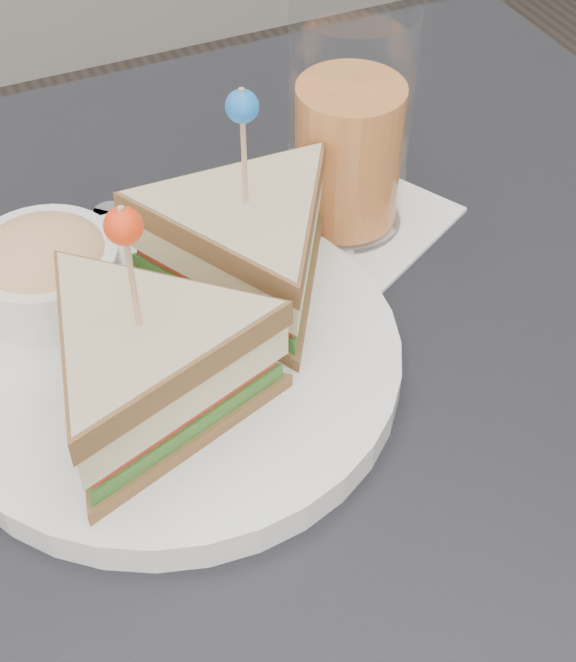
{
  "coord_description": "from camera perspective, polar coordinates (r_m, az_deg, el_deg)",
  "views": [
    {
      "loc": [
        -0.13,
        -0.31,
        1.16
      ],
      "look_at": [
        0.01,
        0.01,
        0.8
      ],
      "focal_mm": 50.0,
      "sensor_mm": 36.0,
      "label": 1
    }
  ],
  "objects": [
    {
      "name": "table",
      "position": [
        0.59,
        -0.49,
        -9.52
      ],
      "size": [
        0.8,
        0.8,
        0.75
      ],
      "color": "black",
      "rests_on": "ground"
    },
    {
      "name": "plate_meal",
      "position": [
        0.52,
        -6.85,
        1.16
      ],
      "size": [
        0.33,
        0.32,
        0.16
      ],
      "rotation": [
        0.0,
        0.0,
        -0.2
      ],
      "color": "white",
      "rests_on": "table"
    },
    {
      "name": "cutlery_knife",
      "position": [
        0.59,
        -16.21,
        0.21
      ],
      "size": [
        0.18,
        0.19,
        0.01
      ],
      "rotation": [
        0.0,
        0.0,
        -0.77
      ],
      "color": "silver",
      "rests_on": "table"
    },
    {
      "name": "drink_set",
      "position": [
        0.61,
        3.8,
        11.98
      ],
      "size": [
        0.17,
        0.17,
        0.16
      ],
      "rotation": [
        0.0,
        0.0,
        0.49
      ],
      "color": "white",
      "rests_on": "table"
    }
  ]
}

